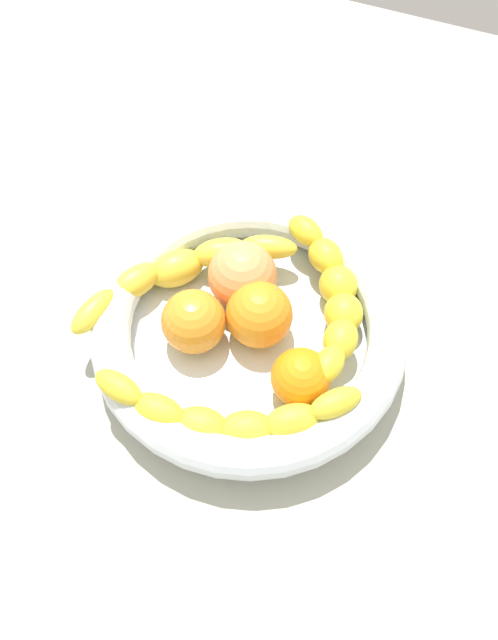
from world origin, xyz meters
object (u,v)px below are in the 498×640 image
Objects in this scene: banana_draped_left at (333,297)px; orange_mid_right at (259,315)px; peach_blush at (242,276)px; banana_arching_top at (179,271)px; orange_front at (301,378)px; banana_draped_right at (225,417)px; orange_mid_left at (194,322)px; fruit_bowl at (249,330)px.

orange_mid_right is at bearing -140.47° from banana_draped_left.
banana_draped_left is at bearing 8.53° from peach_blush.
orange_mid_right reaches higher than banana_arching_top.
banana_arching_top is 3.36× the size of orange_front.
orange_mid_right is (-5.83, -4.81, 0.33)cm from banana_draped_left.
banana_draped_left is 3.29× the size of orange_front.
orange_mid_left is at bearing 130.38° from banana_draped_right.
orange_mid_left reaches higher than banana_draped_left.
orange_front is 12.14cm from peach_blush.
orange_mid_left is 6.90cm from peach_blush.
fruit_bowl is 9.44cm from banana_arching_top.
fruit_bowl is 1.68× the size of banana_draped_left.
fruit_bowl is at bearing -60.13° from peach_blush.
fruit_bowl is 4.73× the size of orange_mid_right.
banana_draped_left is 2.64× the size of peach_blush.
banana_draped_right is 1.26× the size of banana_arching_top.
orange_mid_right reaches higher than fruit_bowl.
orange_mid_left is 0.97× the size of orange_mid_right.
banana_draped_right reaches higher than banana_draped_left.
orange_front is at bearing -37.79° from orange_mid_right.
banana_draped_right is (1.80, -9.98, 1.86)cm from fruit_bowl.
banana_draped_right is 3.76× the size of orange_mid_left.
banana_arching_top is 6.59cm from orange_mid_left.
orange_mid_right reaches higher than orange_mid_left.
banana_draped_right is at bearing -49.62° from orange_mid_left.
fruit_bowl is 4.90× the size of orange_mid_left.
fruit_bowl is at bearing -18.41° from banana_arching_top.
orange_mid_right reaches higher than banana_draped_right.
banana_draped_right is 16.74cm from banana_arching_top.
banana_draped_left is (6.56, 5.61, 1.82)cm from fruit_bowl.
orange_front is (6.63, -3.79, 1.68)cm from fruit_bowl.
banana_arching_top is at bearing 128.07° from orange_mid_left.
orange_mid_left is at bearing -155.03° from fruit_bowl.
orange_mid_right is (5.52, 3.02, 0.11)cm from orange_mid_left.
peach_blush is (-9.08, 8.04, 0.68)cm from orange_front.
banana_draped_left is 2.92× the size of orange_mid_left.
fruit_bowl is at bearing -139.50° from banana_draped_left.
orange_front is at bearing -89.58° from banana_draped_left.
banana_draped_right is at bearing -73.41° from peach_blush.
orange_front is (0.07, -9.39, -0.13)cm from banana_draped_left.
fruit_bowl is at bearing 24.97° from orange_mid_left.
orange_mid_right is at bearing 47.30° from fruit_bowl.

